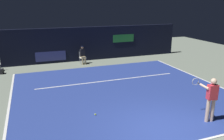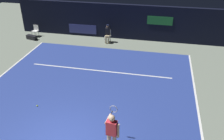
# 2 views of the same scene
# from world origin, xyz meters

# --- Properties ---
(ground_plane) EXTENTS (31.43, 31.43, 0.00)m
(ground_plane) POSITION_xyz_m (0.00, 4.04, 0.00)
(ground_plane) COLOR gray
(court_surface) EXTENTS (10.60, 10.07, 0.01)m
(court_surface) POSITION_xyz_m (0.00, 4.04, 0.01)
(court_surface) COLOR navy
(court_surface) RESTS_ON ground
(line_sideline_left) EXTENTS (0.10, 10.07, 0.01)m
(line_sideline_left) POSITION_xyz_m (5.25, 4.04, 0.01)
(line_sideline_left) COLOR white
(line_sideline_left) RESTS_ON court_surface
(line_sideline_right) EXTENTS (0.10, 10.07, 0.01)m
(line_sideline_right) POSITION_xyz_m (-5.25, 4.04, 0.01)
(line_sideline_right) COLOR white
(line_sideline_right) RESTS_ON court_surface
(line_service) EXTENTS (8.27, 0.10, 0.01)m
(line_service) POSITION_xyz_m (0.00, 5.80, 0.01)
(line_service) COLOR white
(line_service) RESTS_ON court_surface
(back_wall) EXTENTS (15.59, 0.33, 2.60)m
(back_wall) POSITION_xyz_m (-0.00, 11.24, 1.30)
(back_wall) COLOR black
(back_wall) RESTS_ON ground
(tennis_player) EXTENTS (0.52, 0.98, 1.73)m
(tennis_player) POSITION_xyz_m (1.97, 0.01, 0.99)
(tennis_player) COLOR beige
(tennis_player) RESTS_ON ground
(line_judge_on_chair) EXTENTS (0.47, 0.55, 1.32)m
(line_judge_on_chair) POSITION_xyz_m (-0.52, 10.18, 0.69)
(line_judge_on_chair) COLOR white
(line_judge_on_chair) RESTS_ON ground
(tennis_ball) EXTENTS (0.07, 0.07, 0.07)m
(tennis_ball) POSITION_xyz_m (-1.95, 1.94, 0.05)
(tennis_ball) COLOR #CCE033
(tennis_ball) RESTS_ON court_surface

